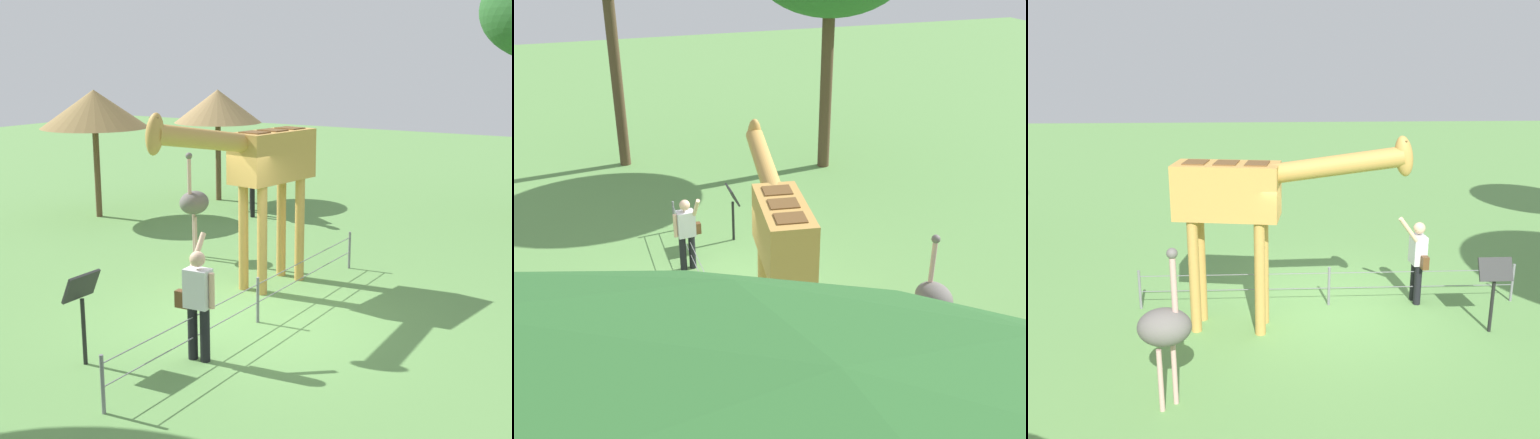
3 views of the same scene
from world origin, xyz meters
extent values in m
plane|color=#60934C|center=(0.00, 0.00, 0.00)|extent=(60.00, 60.00, 0.00)
cylinder|color=#C69347|center=(-1.23, -0.51, 0.98)|extent=(0.18, 0.18, 1.97)
cylinder|color=#C69347|center=(-1.29, -0.95, 0.98)|extent=(0.18, 0.18, 1.97)
cylinder|color=#C69347|center=(-2.31, -0.35, 0.98)|extent=(0.18, 0.18, 1.97)
cylinder|color=#C69347|center=(-2.38, -0.79, 0.98)|extent=(0.18, 0.18, 1.97)
cube|color=#C69347|center=(-1.80, -0.65, 2.42)|extent=(1.79, 0.94, 0.90)
cube|color=brown|center=(-1.31, -0.72, 2.88)|extent=(0.42, 0.49, 0.02)
cube|color=brown|center=(-1.80, -0.65, 2.88)|extent=(0.42, 0.49, 0.02)
cube|color=brown|center=(-2.30, -0.58, 2.88)|extent=(0.42, 0.49, 0.02)
cylinder|color=#C69347|center=(-0.13, -0.90, 2.86)|extent=(2.26, 0.65, 0.66)
ellipsoid|color=#C69347|center=(0.95, -1.06, 3.03)|extent=(0.41, 0.31, 0.68)
cylinder|color=brown|center=(0.95, -1.00, 3.21)|extent=(0.05, 0.05, 0.14)
cylinder|color=brown|center=(0.95, -1.12, 3.21)|extent=(0.05, 0.05, 0.14)
cylinder|color=black|center=(1.67, 0.11, 0.39)|extent=(0.14, 0.14, 0.78)
cylinder|color=black|center=(1.65, 0.31, 0.39)|extent=(0.14, 0.14, 0.78)
cube|color=silver|center=(1.66, 0.21, 1.06)|extent=(0.27, 0.38, 0.55)
sphere|color=#D8AD8C|center=(1.66, 0.21, 1.47)|extent=(0.22, 0.22, 0.22)
cylinder|color=#D8AD8C|center=(1.41, 0.03, 1.50)|extent=(0.40, 0.11, 0.49)
cylinder|color=#D8AD8C|center=(1.64, 0.43, 1.05)|extent=(0.08, 0.08, 0.50)
cube|color=brown|center=(1.73, -0.01, 0.88)|extent=(0.14, 0.21, 0.24)
cylinder|color=#CC9E93|center=(-2.45, -2.89, 0.45)|extent=(0.07, 0.07, 0.90)
cylinder|color=#CC9E93|center=(-2.61, -3.05, 0.45)|extent=(0.07, 0.07, 0.90)
ellipsoid|color=#66605B|center=(-2.53, -2.97, 1.18)|extent=(0.70, 0.56, 0.49)
cylinder|color=#CC9E93|center=(-2.38, -2.97, 1.73)|extent=(0.08, 0.08, 0.80)
sphere|color=#66605B|center=(-2.38, -2.97, 2.18)|extent=(0.14, 0.14, 0.14)
cylinder|color=brown|center=(6.33, -4.86, 2.24)|extent=(0.34, 0.34, 4.47)
cylinder|color=brown|center=(8.34, 0.71, 2.72)|extent=(0.32, 0.32, 5.45)
cylinder|color=black|center=(2.60, -1.05, 0.47)|extent=(0.06, 0.06, 0.95)
cube|color=#2D2D2D|center=(2.60, -1.05, 1.13)|extent=(0.56, 0.21, 0.38)
cylinder|color=slate|center=(-3.50, 0.15, 0.38)|extent=(0.05, 0.05, 0.75)
cylinder|color=slate|center=(0.00, 0.15, 0.38)|extent=(0.05, 0.05, 0.75)
cylinder|color=slate|center=(3.50, 0.15, 0.38)|extent=(0.05, 0.05, 0.75)
cube|color=slate|center=(0.00, 0.15, 0.64)|extent=(7.00, 0.01, 0.01)
cube|color=slate|center=(0.00, 0.15, 0.34)|extent=(7.00, 0.01, 0.01)
camera|label=1|loc=(9.09, 5.76, 4.16)|focal=49.66mm
camera|label=2|loc=(-9.64, 2.21, 6.69)|focal=43.60mm
camera|label=3|loc=(-1.31, -9.67, 4.55)|focal=39.99mm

